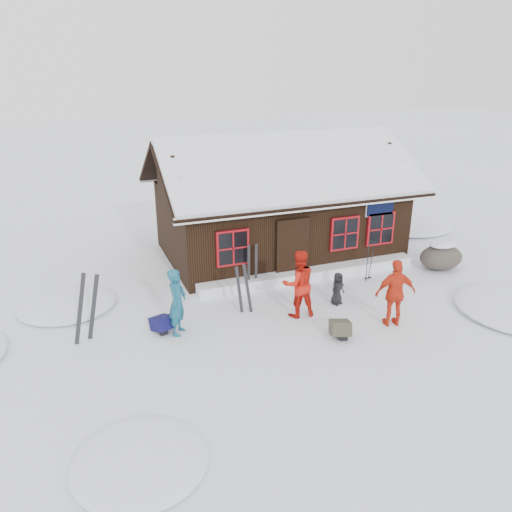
{
  "coord_description": "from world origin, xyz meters",
  "views": [
    {
      "loc": [
        -5.59,
        -11.11,
        6.49
      ],
      "look_at": [
        -0.65,
        1.65,
        1.3
      ],
      "focal_mm": 35.0,
      "sensor_mm": 36.0,
      "label": 1
    }
  ],
  "objects_px": {
    "skier_teal": "(177,302)",
    "skier_crouched": "(337,289)",
    "boulder": "(441,256)",
    "backpack_blue": "(162,326)",
    "ski_pair_left": "(87,308)",
    "skier_orange_left": "(298,284)",
    "ski_poles": "(369,261)",
    "skier_orange_right": "(395,293)",
    "backpack_olive": "(340,331)"
  },
  "relations": [
    {
      "from": "ski_pair_left",
      "to": "backpack_blue",
      "type": "distance_m",
      "value": 1.95
    },
    {
      "from": "boulder",
      "to": "skier_crouched",
      "type": "bearing_deg",
      "value": -166.72
    },
    {
      "from": "skier_teal",
      "to": "backpack_olive",
      "type": "distance_m",
      "value": 4.23
    },
    {
      "from": "skier_teal",
      "to": "skier_orange_right",
      "type": "height_order",
      "value": "skier_orange_right"
    },
    {
      "from": "skier_teal",
      "to": "backpack_blue",
      "type": "bearing_deg",
      "value": 91.72
    },
    {
      "from": "skier_teal",
      "to": "boulder",
      "type": "height_order",
      "value": "skier_teal"
    },
    {
      "from": "ski_poles",
      "to": "backpack_olive",
      "type": "xyz_separation_m",
      "value": [
        -2.71,
        -2.86,
        -0.47
      ]
    },
    {
      "from": "skier_crouched",
      "to": "backpack_blue",
      "type": "distance_m",
      "value": 5.09
    },
    {
      "from": "boulder",
      "to": "backpack_blue",
      "type": "bearing_deg",
      "value": -174.74
    },
    {
      "from": "ski_pair_left",
      "to": "skier_orange_left",
      "type": "bearing_deg",
      "value": -1.45
    },
    {
      "from": "ski_pair_left",
      "to": "backpack_blue",
      "type": "xyz_separation_m",
      "value": [
        1.79,
        -0.21,
        -0.73
      ]
    },
    {
      "from": "backpack_olive",
      "to": "ski_poles",
      "type": "bearing_deg",
      "value": 66.73
    },
    {
      "from": "boulder",
      "to": "backpack_olive",
      "type": "distance_m",
      "value": 6.23
    },
    {
      "from": "ski_poles",
      "to": "backpack_blue",
      "type": "relative_size",
      "value": 2.21
    },
    {
      "from": "ski_poles",
      "to": "boulder",
      "type": "bearing_deg",
      "value": -1.01
    },
    {
      "from": "skier_crouched",
      "to": "skier_orange_right",
      "type": "bearing_deg",
      "value": -84.98
    },
    {
      "from": "ski_pair_left",
      "to": "ski_poles",
      "type": "distance_m",
      "value": 8.72
    },
    {
      "from": "skier_orange_right",
      "to": "ski_pair_left",
      "type": "distance_m",
      "value": 7.91
    },
    {
      "from": "skier_crouched",
      "to": "boulder",
      "type": "distance_m",
      "value": 4.79
    },
    {
      "from": "skier_crouched",
      "to": "backpack_blue",
      "type": "height_order",
      "value": "skier_crouched"
    },
    {
      "from": "skier_crouched",
      "to": "ski_pair_left",
      "type": "height_order",
      "value": "ski_pair_left"
    },
    {
      "from": "skier_orange_left",
      "to": "skier_orange_right",
      "type": "distance_m",
      "value": 2.57
    },
    {
      "from": "skier_teal",
      "to": "skier_orange_right",
      "type": "relative_size",
      "value": 0.96
    },
    {
      "from": "backpack_blue",
      "to": "boulder",
      "type": "bearing_deg",
      "value": -12.29
    },
    {
      "from": "backpack_blue",
      "to": "ski_pair_left",
      "type": "bearing_deg",
      "value": 155.71
    },
    {
      "from": "boulder",
      "to": "ski_poles",
      "type": "height_order",
      "value": "ski_poles"
    },
    {
      "from": "ski_pair_left",
      "to": "backpack_olive",
      "type": "xyz_separation_m",
      "value": [
        5.98,
        -2.13,
        -0.72
      ]
    },
    {
      "from": "skier_orange_left",
      "to": "ski_pair_left",
      "type": "height_order",
      "value": "skier_orange_left"
    },
    {
      "from": "skier_orange_right",
      "to": "backpack_olive",
      "type": "height_order",
      "value": "skier_orange_right"
    },
    {
      "from": "skier_orange_left",
      "to": "skier_orange_right",
      "type": "relative_size",
      "value": 1.03
    },
    {
      "from": "boulder",
      "to": "backpack_blue",
      "type": "xyz_separation_m",
      "value": [
        -9.74,
        -0.9,
        -0.28
      ]
    },
    {
      "from": "skier_orange_left",
      "to": "backpack_blue",
      "type": "height_order",
      "value": "skier_orange_left"
    },
    {
      "from": "skier_orange_right",
      "to": "boulder",
      "type": "height_order",
      "value": "skier_orange_right"
    },
    {
      "from": "skier_teal",
      "to": "skier_crouched",
      "type": "bearing_deg",
      "value": -57.19
    },
    {
      "from": "skier_crouched",
      "to": "backpack_olive",
      "type": "height_order",
      "value": "skier_crouched"
    },
    {
      "from": "backpack_blue",
      "to": "backpack_olive",
      "type": "bearing_deg",
      "value": -42.11
    },
    {
      "from": "boulder",
      "to": "ski_pair_left",
      "type": "bearing_deg",
      "value": -176.6
    },
    {
      "from": "skier_orange_left",
      "to": "skier_crouched",
      "type": "bearing_deg",
      "value": -166.83
    },
    {
      "from": "backpack_blue",
      "to": "backpack_olive",
      "type": "distance_m",
      "value": 4.61
    },
    {
      "from": "skier_orange_right",
      "to": "boulder",
      "type": "xyz_separation_m",
      "value": [
        3.91,
        2.75,
        -0.48
      ]
    },
    {
      "from": "skier_orange_left",
      "to": "skier_crouched",
      "type": "relative_size",
      "value": 1.98
    },
    {
      "from": "skier_teal",
      "to": "boulder",
      "type": "xyz_separation_m",
      "value": [
        9.36,
        1.12,
        -0.44
      ]
    },
    {
      "from": "skier_orange_left",
      "to": "skier_crouched",
      "type": "xyz_separation_m",
      "value": [
        1.38,
        0.24,
        -0.48
      ]
    },
    {
      "from": "skier_crouched",
      "to": "backpack_olive",
      "type": "relative_size",
      "value": 1.5
    },
    {
      "from": "skier_orange_right",
      "to": "skier_crouched",
      "type": "distance_m",
      "value": 1.87
    },
    {
      "from": "backpack_blue",
      "to": "backpack_olive",
      "type": "height_order",
      "value": "backpack_olive"
    },
    {
      "from": "skier_orange_right",
      "to": "ski_pair_left",
      "type": "relative_size",
      "value": 0.99
    },
    {
      "from": "skier_teal",
      "to": "skier_crouched",
      "type": "relative_size",
      "value": 1.84
    },
    {
      "from": "skier_orange_right",
      "to": "backpack_olive",
      "type": "bearing_deg",
      "value": 15.24
    },
    {
      "from": "skier_orange_right",
      "to": "skier_crouched",
      "type": "height_order",
      "value": "skier_orange_right"
    }
  ]
}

